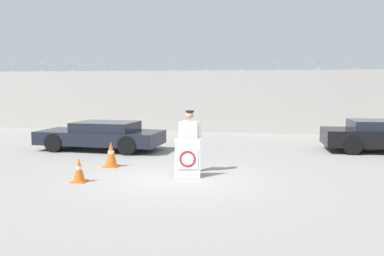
{
  "coord_description": "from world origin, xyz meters",
  "views": [
    {
      "loc": [
        2.53,
        -11.04,
        2.53
      ],
      "look_at": [
        0.16,
        1.64,
        1.19
      ],
      "focal_mm": 40.0,
      "sensor_mm": 36.0,
      "label": 1
    }
  ],
  "objects_px": {
    "barricade_sign": "(188,158)",
    "traffic_cone_near": "(79,170)",
    "traffic_cone_mid": "(111,154)",
    "parked_car_front_coupe": "(102,135)",
    "security_guard": "(190,138)"
  },
  "relations": [
    {
      "from": "security_guard",
      "to": "traffic_cone_near",
      "type": "relative_size",
      "value": 2.76
    },
    {
      "from": "traffic_cone_near",
      "to": "parked_car_front_coupe",
      "type": "bearing_deg",
      "value": 106.39
    },
    {
      "from": "traffic_cone_mid",
      "to": "security_guard",
      "type": "bearing_deg",
      "value": -6.99
    },
    {
      "from": "traffic_cone_near",
      "to": "barricade_sign",
      "type": "bearing_deg",
      "value": 24.09
    },
    {
      "from": "traffic_cone_mid",
      "to": "parked_car_front_coupe",
      "type": "relative_size",
      "value": 0.16
    },
    {
      "from": "traffic_cone_mid",
      "to": "parked_car_front_coupe",
      "type": "distance_m",
      "value": 3.46
    },
    {
      "from": "barricade_sign",
      "to": "security_guard",
      "type": "bearing_deg",
      "value": 84.47
    },
    {
      "from": "barricade_sign",
      "to": "traffic_cone_near",
      "type": "height_order",
      "value": "barricade_sign"
    },
    {
      "from": "traffic_cone_near",
      "to": "traffic_cone_mid",
      "type": "relative_size",
      "value": 0.82
    },
    {
      "from": "security_guard",
      "to": "traffic_cone_mid",
      "type": "bearing_deg",
      "value": -18.12
    },
    {
      "from": "barricade_sign",
      "to": "traffic_cone_near",
      "type": "xyz_separation_m",
      "value": [
        -2.63,
        -1.17,
        -0.2
      ]
    },
    {
      "from": "security_guard",
      "to": "traffic_cone_mid",
      "type": "relative_size",
      "value": 2.26
    },
    {
      "from": "barricade_sign",
      "to": "parked_car_front_coupe",
      "type": "distance_m",
      "value": 5.76
    },
    {
      "from": "security_guard",
      "to": "parked_car_front_coupe",
      "type": "distance_m",
      "value": 5.32
    },
    {
      "from": "traffic_cone_mid",
      "to": "parked_car_front_coupe",
      "type": "height_order",
      "value": "parked_car_front_coupe"
    }
  ]
}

